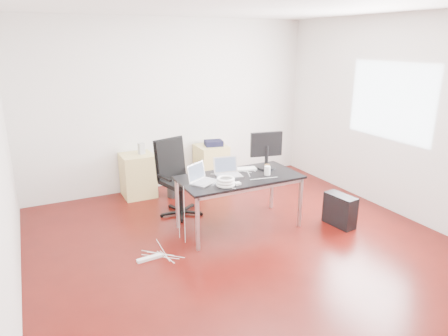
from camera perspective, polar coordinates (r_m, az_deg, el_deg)
name	(u,v)px	position (r m, az deg, el deg)	size (l,w,h in m)	color
room_shell	(248,135)	(4.60, 3.46, 4.78)	(5.00, 5.00, 5.00)	#3B0906
desk	(239,180)	(5.27, 2.19, -1.74)	(1.60, 0.80, 0.73)	black
office_chair	(177,174)	(5.79, -6.79, -0.79)	(0.59, 0.61, 1.08)	black
filing_cabinet_left	(138,175)	(6.62, -12.20, -1.02)	(0.50, 0.50, 0.70)	tan
filing_cabinet_right	(211,165)	(7.03, -1.82, 0.48)	(0.50, 0.50, 0.70)	tan
pc_tower	(340,210)	(5.71, 16.22, -5.81)	(0.20, 0.45, 0.44)	black
wastebasket	(174,188)	(6.56, -7.09, -2.88)	(0.24, 0.24, 0.28)	black
power_strip	(150,258)	(4.84, -10.60, -12.55)	(0.30, 0.06, 0.04)	white
laptop_left	(201,178)	(5.02, -3.27, -1.43)	(0.41, 0.38, 0.23)	silver
laptop_right	(228,171)	(5.28, 0.53, -0.45)	(0.36, 0.30, 0.23)	silver
monitor	(266,148)	(5.56, 6.06, 2.84)	(0.45, 0.26, 0.51)	black
keyboard	(240,169)	(5.51, 2.35, -0.16)	(0.44, 0.14, 0.02)	white
cup_white	(267,171)	(5.32, 6.22, -0.37)	(0.08, 0.08, 0.12)	white
cup_brown	(267,168)	(5.46, 6.19, 0.01)	(0.08, 0.08, 0.10)	brown
cable_coil	(226,182)	(4.89, 0.24, -1.97)	(0.24, 0.24, 0.11)	white
power_adapter	(238,183)	(4.95, 1.95, -2.23)	(0.07, 0.07, 0.03)	white
speaker	(141,149)	(6.51, -11.72, 2.74)	(0.09, 0.08, 0.18)	#9E9E9E
navy_garment	(214,143)	(6.91, -1.49, 3.58)	(0.30, 0.24, 0.09)	black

